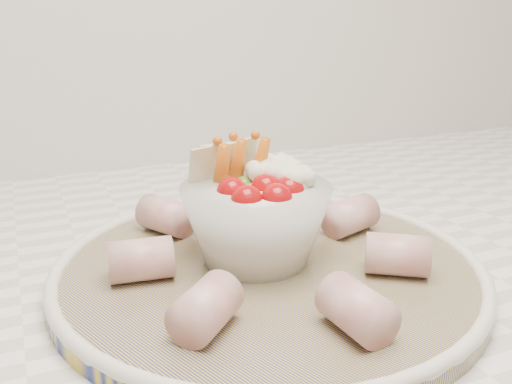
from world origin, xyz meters
name	(u,v)px	position (x,y,z in m)	size (l,w,h in m)	color
serving_platter	(268,268)	(-0.08, 1.34, 0.93)	(0.49, 0.49, 0.02)	navy
veggie_bowl	(257,216)	(-0.08, 1.36, 0.98)	(0.13, 0.13, 0.11)	silver
cured_meat_rolls	(267,246)	(-0.08, 1.34, 0.95)	(0.27, 0.29, 0.04)	#BC5659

